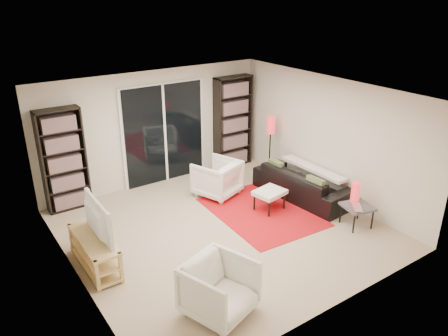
# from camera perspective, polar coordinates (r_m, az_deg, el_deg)

# --- Properties ---
(floor) EXTENTS (5.00, 5.00, 0.00)m
(floor) POSITION_cam_1_polar(r_m,az_deg,el_deg) (7.75, -0.27, -7.96)
(floor) COLOR #C5AD92
(floor) RESTS_ON ground
(wall_back) EXTENTS (5.00, 0.02, 2.40)m
(wall_back) POSITION_cam_1_polar(r_m,az_deg,el_deg) (9.26, -9.07, 5.16)
(wall_back) COLOR beige
(wall_back) RESTS_ON ground
(wall_front) EXTENTS (5.00, 0.02, 2.40)m
(wall_front) POSITION_cam_1_polar(r_m,az_deg,el_deg) (5.54, 14.59, -7.94)
(wall_front) COLOR beige
(wall_front) RESTS_ON ground
(wall_left) EXTENTS (0.02, 5.00, 2.40)m
(wall_left) POSITION_cam_1_polar(r_m,az_deg,el_deg) (6.28, -19.55, -4.71)
(wall_left) COLOR beige
(wall_left) RESTS_ON ground
(wall_right) EXTENTS (0.02, 5.00, 2.40)m
(wall_right) POSITION_cam_1_polar(r_m,az_deg,el_deg) (8.77, 13.37, 3.81)
(wall_right) COLOR beige
(wall_right) RESTS_ON ground
(ceiling) EXTENTS (5.00, 5.00, 0.02)m
(ceiling) POSITION_cam_1_polar(r_m,az_deg,el_deg) (6.84, -0.31, 9.60)
(ceiling) COLOR white
(ceiling) RESTS_ON wall_back
(sliding_door) EXTENTS (1.92, 0.08, 2.16)m
(sliding_door) POSITION_cam_1_polar(r_m,az_deg,el_deg) (9.35, -7.81, 4.45)
(sliding_door) COLOR white
(sliding_door) RESTS_ON ground
(bookshelf_left) EXTENTS (0.80, 0.30, 1.95)m
(bookshelf_left) POSITION_cam_1_polar(r_m,az_deg,el_deg) (8.58, -20.23, 0.95)
(bookshelf_left) COLOR black
(bookshelf_left) RESTS_ON ground
(bookshelf_right) EXTENTS (0.90, 0.30, 2.10)m
(bookshelf_right) POSITION_cam_1_polar(r_m,az_deg,el_deg) (10.09, 1.18, 6.02)
(bookshelf_right) COLOR black
(bookshelf_right) RESTS_ON ground
(tv_stand) EXTENTS (0.41, 1.27, 0.50)m
(tv_stand) POSITION_cam_1_polar(r_m,az_deg,el_deg) (6.95, -16.53, -10.40)
(tv_stand) COLOR #DEBF7F
(tv_stand) RESTS_ON floor
(tv) EXTENTS (0.15, 1.03, 0.59)m
(tv) POSITION_cam_1_polar(r_m,az_deg,el_deg) (6.69, -16.88, -6.53)
(tv) COLOR black
(tv) RESTS_ON tv_stand
(rug) EXTENTS (1.76, 2.30, 0.01)m
(rug) POSITION_cam_1_polar(r_m,az_deg,el_deg) (8.31, 4.90, -5.70)
(rug) COLOR red
(rug) RESTS_ON floor
(sofa) EXTENTS (0.96, 2.11, 0.60)m
(sofa) POSITION_cam_1_polar(r_m,az_deg,el_deg) (8.86, 10.18, -1.99)
(sofa) COLOR black
(sofa) RESTS_ON floor
(armchair_back) EXTENTS (1.01, 1.03, 0.74)m
(armchair_back) POSITION_cam_1_polar(r_m,az_deg,el_deg) (8.80, -0.91, -1.32)
(armchair_back) COLOR white
(armchair_back) RESTS_ON floor
(armchair_front) EXTENTS (1.02, 1.03, 0.75)m
(armchair_front) POSITION_cam_1_polar(r_m,az_deg,el_deg) (5.79, -0.61, -15.49)
(armchair_front) COLOR white
(armchair_front) RESTS_ON floor
(ottoman) EXTENTS (0.62, 0.54, 0.40)m
(ottoman) POSITION_cam_1_polar(r_m,az_deg,el_deg) (8.26, 5.98, -3.30)
(ottoman) COLOR white
(ottoman) RESTS_ON floor
(side_table) EXTENTS (0.58, 0.58, 0.40)m
(side_table) POSITION_cam_1_polar(r_m,az_deg,el_deg) (8.02, 17.03, -5.00)
(side_table) COLOR #4E4E54
(side_table) RESTS_ON floor
(laptop) EXTENTS (0.41, 0.42, 0.03)m
(laptop) POSITION_cam_1_polar(r_m,az_deg,el_deg) (7.91, 17.37, -4.99)
(laptop) COLOR silver
(laptop) RESTS_ON side_table
(table_lamp) EXTENTS (0.16, 0.16, 0.35)m
(table_lamp) POSITION_cam_1_polar(r_m,az_deg,el_deg) (8.08, 16.80, -3.02)
(table_lamp) COLOR red
(table_lamp) RESTS_ON side_table
(floor_lamp) EXTENTS (0.20, 0.20, 1.35)m
(floor_lamp) POSITION_cam_1_polar(r_m,az_deg,el_deg) (9.56, 6.10, 4.79)
(floor_lamp) COLOR black
(floor_lamp) RESTS_ON floor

